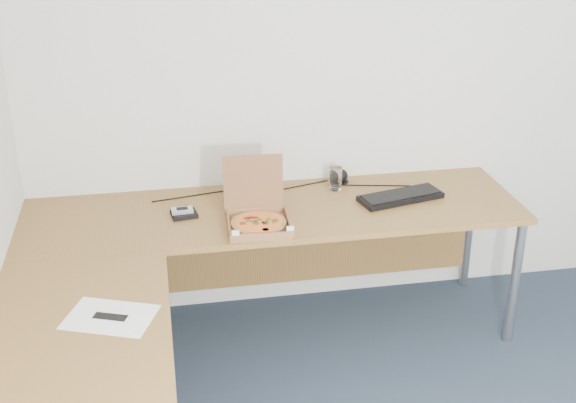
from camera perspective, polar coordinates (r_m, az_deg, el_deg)
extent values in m
cube|color=olive|center=(3.81, -1.06, -0.76)|extent=(2.50, 0.70, 0.03)
cube|color=olive|center=(2.84, -15.82, -11.45)|extent=(0.70, 1.50, 0.03)
cylinder|color=gray|center=(4.56, 13.42, -2.17)|extent=(0.05, 0.05, 0.70)
cube|color=#8F5D38|center=(3.62, -2.21, -1.92)|extent=(0.29, 0.29, 0.01)
cube|color=#8F5D38|center=(3.70, -2.62, 1.28)|extent=(0.29, 0.06, 0.29)
cylinder|color=#B07F45|center=(3.61, -2.21, -1.71)|extent=(0.26, 0.26, 0.02)
cylinder|color=red|center=(3.60, -2.22, -1.53)|extent=(0.23, 0.23, 0.00)
cylinder|color=white|center=(4.02, 3.59, 1.75)|extent=(0.07, 0.07, 0.12)
cube|color=black|center=(3.95, 8.45, 0.34)|extent=(0.46, 0.25, 0.03)
cube|color=black|center=(3.76, -7.81, -0.95)|extent=(0.14, 0.12, 0.02)
cube|color=#B2B5BA|center=(3.75, -7.95, -0.67)|extent=(0.11, 0.06, 0.02)
cube|color=white|center=(3.02, -13.21, -8.44)|extent=(0.39, 0.34, 0.00)
ellipsoid|color=black|center=(4.12, 3.95, 1.99)|extent=(0.09, 0.09, 0.08)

